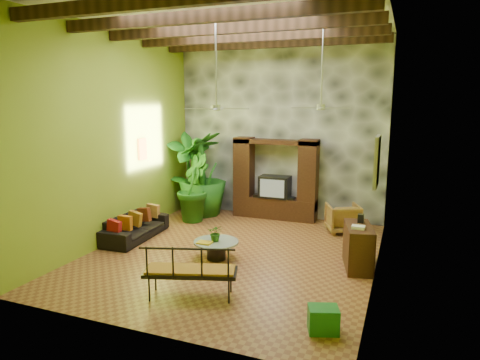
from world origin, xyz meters
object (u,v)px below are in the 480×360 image
at_px(entertainment_center, 275,185).
at_px(tall_plant_c, 203,174).
at_px(wicker_armchair, 343,218).
at_px(tall_plant_a, 189,173).
at_px(ceiling_fan_back, 321,98).
at_px(sofa, 135,227).
at_px(iron_bench, 188,269).
at_px(green_bin, 323,320).
at_px(coffee_table, 216,247).
at_px(side_console, 358,247).
at_px(ceiling_fan_front, 216,98).
at_px(tall_plant_b, 192,187).

height_order(entertainment_center, tall_plant_c, tall_plant_c).
relative_size(wicker_armchair, tall_plant_a, 0.33).
bearing_deg(ceiling_fan_back, sofa, -165.70).
bearing_deg(iron_bench, green_bin, -23.54).
relative_size(coffee_table, green_bin, 2.19).
distance_m(tall_plant_a, tall_plant_c, 0.41).
relative_size(side_console, green_bin, 2.52).
xyz_separation_m(ceiling_fan_front, side_console, (2.85, 0.57, -2.96)).
relative_size(tall_plant_b, iron_bench, 1.13).
bearing_deg(tall_plant_b, coffee_table, -53.21).
relative_size(ceiling_fan_back, sofa, 0.93).
relative_size(ceiling_fan_front, side_console, 1.69).
relative_size(ceiling_fan_back, wicker_armchair, 2.31).
xyz_separation_m(tall_plant_c, coffee_table, (1.87, -3.17, -0.97)).
bearing_deg(ceiling_fan_back, coffee_table, -138.04).
distance_m(ceiling_fan_front, ceiling_fan_back, 2.41).
xyz_separation_m(sofa, coffee_table, (2.43, -0.55, -0.04)).
height_order(tall_plant_b, tall_plant_c, tall_plant_c).
relative_size(ceiling_fan_front, iron_bench, 1.11).
distance_m(sofa, wicker_armchair, 5.24).
height_order(coffee_table, side_console, side_console).
xyz_separation_m(tall_plant_a, green_bin, (4.96, -5.20, -1.02)).
bearing_deg(coffee_table, iron_bench, -79.83).
xyz_separation_m(ceiling_fan_back, coffee_table, (-1.82, -1.64, -3.15)).
bearing_deg(side_console, wicker_armchair, 91.77).
bearing_deg(entertainment_center, ceiling_fan_front, -93.24).
bearing_deg(tall_plant_c, ceiling_fan_back, -22.57).
relative_size(sofa, tall_plant_b, 1.06).
distance_m(wicker_armchair, tall_plant_a, 4.60).
relative_size(entertainment_center, tall_plant_a, 0.99).
bearing_deg(tall_plant_a, iron_bench, -62.27).
xyz_separation_m(sofa, green_bin, (5.11, -2.64, -0.10)).
xyz_separation_m(ceiling_fan_back, tall_plant_b, (-3.68, 0.85, -2.45)).
bearing_deg(tall_plant_c, tall_plant_b, -88.86).
height_order(tall_plant_a, side_console, tall_plant_a).
distance_m(entertainment_center, tall_plant_c, 2.14).
distance_m(wicker_armchair, green_bin, 5.04).
height_order(entertainment_center, tall_plant_b, entertainment_center).
xyz_separation_m(ceiling_fan_front, green_bin, (2.66, -2.12, -3.21)).
bearing_deg(sofa, coffee_table, -105.47).
distance_m(sofa, tall_plant_c, 2.83).
distance_m(tall_plant_a, iron_bench, 5.66).
distance_m(iron_bench, green_bin, 2.38).
relative_size(ceiling_fan_front, green_bin, 4.27).
height_order(ceiling_fan_back, coffee_table, ceiling_fan_back).
distance_m(tall_plant_b, iron_bench, 4.88).
distance_m(entertainment_center, ceiling_fan_back, 3.50).
height_order(sofa, side_console, side_console).
distance_m(sofa, tall_plant_a, 2.73).
distance_m(ceiling_fan_front, wicker_armchair, 4.75).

